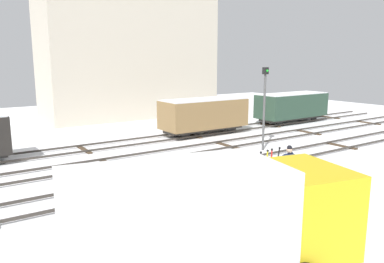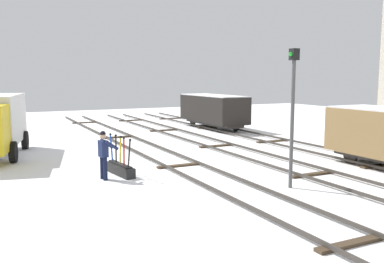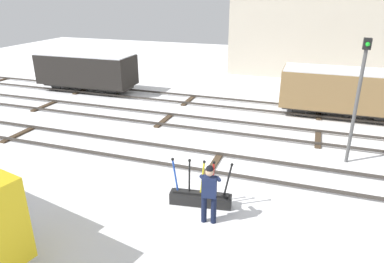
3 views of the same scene
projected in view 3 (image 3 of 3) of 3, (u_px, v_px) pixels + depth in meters
ground_plane at (214, 165)px, 12.65m from camera, size 60.00×60.00×0.00m
track_main_line at (214, 162)px, 12.61m from camera, size 44.00×1.94×0.18m
track_siding_near at (236, 128)px, 15.83m from camera, size 44.00×1.94×0.18m
track_siding_far at (250, 105)px, 18.91m from camera, size 44.00×1.94×0.18m
switch_lever_frame at (201, 197)px, 10.21m from camera, size 1.83×0.61×1.45m
rail_worker at (209, 190)px, 9.20m from camera, size 0.60×0.65×1.71m
signal_post at (359, 91)px, 11.90m from camera, size 0.24×0.32×4.43m
freight_car_near_switch at (86, 70)px, 21.53m from camera, size 6.00×2.24×2.31m
freight_car_back_track at (342, 90)px, 17.11m from camera, size 5.72×2.28×2.34m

